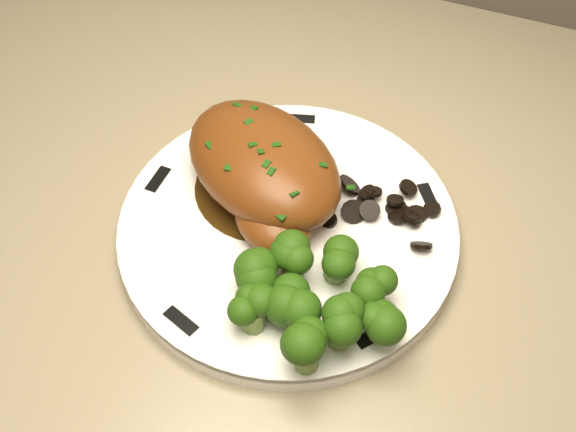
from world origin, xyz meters
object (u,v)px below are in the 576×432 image
(plate, at_px, (288,230))
(broccoli_florets, at_px, (314,297))
(counter, at_px, (138,332))
(chicken_breast, at_px, (264,170))

(plate, height_order, broccoli_florets, broccoli_florets)
(counter, bearing_deg, chicken_breast, -10.20)
(counter, xyz_separation_m, plate, (0.26, -0.07, 0.45))
(counter, relative_size, plate, 7.40)
(plate, bearing_deg, chicken_breast, 141.63)
(plate, bearing_deg, counter, 165.96)
(counter, xyz_separation_m, chicken_breast, (0.23, -0.04, 0.49))
(counter, bearing_deg, plate, -14.04)
(counter, distance_m, chicken_breast, 0.55)
(plate, distance_m, chicken_breast, 0.05)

